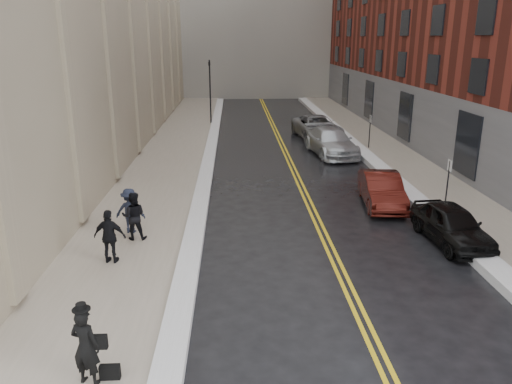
{
  "coord_description": "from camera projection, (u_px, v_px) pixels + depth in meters",
  "views": [
    {
      "loc": [
        -0.73,
        -11.02,
        6.91
      ],
      "look_at": [
        0.04,
        6.05,
        1.6
      ],
      "focal_mm": 35.0,
      "sensor_mm": 36.0,
      "label": 1
    }
  ],
  "objects": [
    {
      "name": "pedestrian_a",
      "position": [
        134.0,
        216.0,
        17.25
      ],
      "size": [
        0.84,
        0.66,
        1.7
      ],
      "primitive_type": "imported",
      "rotation": [
        0.0,
        0.0,
        3.17
      ],
      "color": "black",
      "rests_on": "sidewalk_left"
    },
    {
      "name": "sidewalk_right",
      "position": [
        406.0,
        164.0,
        28.22
      ],
      "size": [
        3.0,
        64.0,
        0.15
      ],
      "primitive_type": "cube",
      "color": "gray",
      "rests_on": "ground"
    },
    {
      "name": "parking_sign_far",
      "position": [
        370.0,
        129.0,
        31.61
      ],
      "size": [
        0.06,
        0.35,
        2.23
      ],
      "color": "black",
      "rests_on": "ground"
    },
    {
      "name": "ground",
      "position": [
        265.0,
        323.0,
        12.59
      ],
      "size": [
        160.0,
        160.0,
        0.0
      ],
      "primitive_type": "plane",
      "color": "black",
      "rests_on": "ground"
    },
    {
      "name": "car_black",
      "position": [
        452.0,
        225.0,
        17.32
      ],
      "size": [
        1.9,
        4.11,
        1.36
      ],
      "primitive_type": "imported",
      "rotation": [
        0.0,
        0.0,
        0.07
      ],
      "color": "black",
      "rests_on": "ground"
    },
    {
      "name": "traffic_signal",
      "position": [
        210.0,
        87.0,
        40.19
      ],
      "size": [
        0.18,
        0.15,
        5.2
      ],
      "color": "black",
      "rests_on": "ground"
    },
    {
      "name": "lane_stripe_b",
      "position": [
        294.0,
        166.0,
        27.97
      ],
      "size": [
        0.12,
        64.0,
        0.01
      ],
      "primitive_type": "cube",
      "color": "gold",
      "rests_on": "ground"
    },
    {
      "name": "pedestrian_c",
      "position": [
        110.0,
        237.0,
        15.43
      ],
      "size": [
        1.06,
        0.56,
        1.72
      ],
      "primitive_type": "imported",
      "rotation": [
        0.0,
        0.0,
        2.99
      ],
      "color": "black",
      "rests_on": "sidewalk_left"
    },
    {
      "name": "pedestrian_b",
      "position": [
        130.0,
        211.0,
        17.87
      ],
      "size": [
        1.12,
        0.72,
        1.64
      ],
      "primitive_type": "imported",
      "rotation": [
        0.0,
        0.0,
        3.03
      ],
      "color": "#1A1F2F",
      "rests_on": "sidewalk_left"
    },
    {
      "name": "snow_ridge_right",
      "position": [
        374.0,
        163.0,
        28.12
      ],
      "size": [
        0.85,
        60.8,
        0.3
      ],
      "primitive_type": "cube",
      "color": "white",
      "rests_on": "ground"
    },
    {
      "name": "snow_ridge_left",
      "position": [
        208.0,
        165.0,
        27.72
      ],
      "size": [
        0.7,
        60.8,
        0.26
      ],
      "primitive_type": "cube",
      "color": "white",
      "rests_on": "ground"
    },
    {
      "name": "car_silver_far",
      "position": [
        317.0,
        127.0,
        35.4
      ],
      "size": [
        3.36,
        6.04,
        1.6
      ],
      "primitive_type": "imported",
      "rotation": [
        0.0,
        0.0,
        0.13
      ],
      "color": "gray",
      "rests_on": "ground"
    },
    {
      "name": "car_maroon",
      "position": [
        382.0,
        190.0,
        21.23
      ],
      "size": [
        1.9,
        4.39,
        1.4
      ],
      "primitive_type": "imported",
      "rotation": [
        0.0,
        0.0,
        -0.1
      ],
      "color": "#40100B",
      "rests_on": "ground"
    },
    {
      "name": "car_silver_near",
      "position": [
        331.0,
        142.0,
        30.47
      ],
      "size": [
        2.93,
        5.77,
        1.61
      ],
      "primitive_type": "imported",
      "rotation": [
        0.0,
        0.0,
        0.13
      ],
      "color": "#B4B8BC",
      "rests_on": "ground"
    },
    {
      "name": "building_right",
      "position": [
        511.0,
        4.0,
        32.62
      ],
      "size": [
        14.0,
        50.0,
        18.0
      ],
      "primitive_type": "cube",
      "color": "maroon",
      "rests_on": "ground"
    },
    {
      "name": "pedestrian_main",
      "position": [
        86.0,
        347.0,
        9.96
      ],
      "size": [
        0.71,
        0.58,
        1.69
      ],
      "primitive_type": "imported",
      "rotation": [
        0.0,
        0.0,
        2.82
      ],
      "color": "black",
      "rests_on": "sidewalk_left"
    },
    {
      "name": "sidewalk_left",
      "position": [
        166.0,
        166.0,
        27.64
      ],
      "size": [
        4.0,
        64.0,
        0.15
      ],
      "primitive_type": "cube",
      "color": "gray",
      "rests_on": "ground"
    },
    {
      "name": "parking_sign_near",
      "position": [
        448.0,
        181.0,
        20.16
      ],
      "size": [
        0.06,
        0.35,
        2.23
      ],
      "color": "black",
      "rests_on": "ground"
    },
    {
      "name": "lane_stripe_a",
      "position": [
        290.0,
        166.0,
        27.96
      ],
      "size": [
        0.12,
        64.0,
        0.01
      ],
      "primitive_type": "cube",
      "color": "gold",
      "rests_on": "ground"
    }
  ]
}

